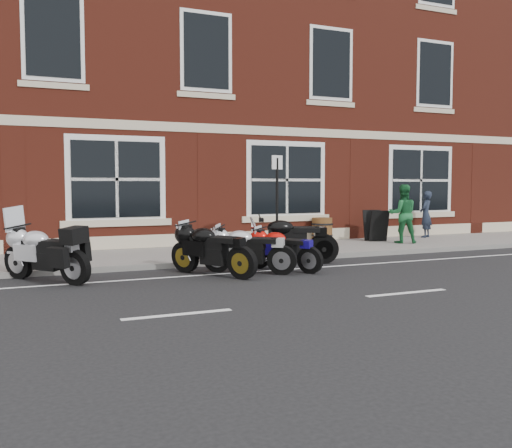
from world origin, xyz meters
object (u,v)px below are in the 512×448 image
object	(u,v)px
moto_naked_black	(287,238)
barrel_planter	(322,230)
a_board_sign	(376,226)
moto_sport_black	(212,248)
moto_touring_silver	(45,251)
moto_sport_silver	(248,249)
parking_sign	(277,197)
pedestrian_left	(426,214)
moto_sport_red	(283,249)
pedestrian_right	(403,214)

from	to	relation	value
moto_naked_black	barrel_planter	xyz separation A→B (m)	(2.77, 3.16, -0.11)
a_board_sign	moto_sport_black	bearing A→B (deg)	-138.28
moto_sport_black	moto_touring_silver	bearing A→B (deg)	138.83
moto_touring_silver	moto_naked_black	distance (m)	5.31
moto_sport_silver	parking_sign	distance (m)	2.77
moto_sport_silver	pedestrian_left	distance (m)	8.79
moto_naked_black	moto_touring_silver	bearing A→B (deg)	114.25
moto_sport_black	moto_sport_silver	world-z (taller)	moto_sport_black
moto_naked_black	barrel_planter	distance (m)	4.21
moto_sport_red	parking_sign	bearing A→B (deg)	34.87
moto_touring_silver	pedestrian_right	bearing A→B (deg)	-26.39
moto_sport_black	a_board_sign	world-z (taller)	a_board_sign
a_board_sign	parking_sign	size ratio (longest dim) A/B	0.39
moto_sport_silver	pedestrian_right	bearing A→B (deg)	-27.26
moto_touring_silver	barrel_planter	world-z (taller)	moto_touring_silver
moto_touring_silver	moto_naked_black	xyz separation A→B (m)	(5.30, 0.31, 0.01)
pedestrian_left	pedestrian_right	xyz separation A→B (m)	(-1.83, -1.15, 0.11)
moto_sport_black	a_board_sign	bearing A→B (deg)	-2.12
moto_touring_silver	barrel_planter	bearing A→B (deg)	-14.93
barrel_planter	moto_sport_black	bearing A→B (deg)	-140.49
moto_sport_black	barrel_planter	world-z (taller)	moto_sport_black
barrel_planter	a_board_sign	bearing A→B (deg)	-21.32
moto_sport_silver	a_board_sign	distance (m)	6.68
moto_sport_red	pedestrian_right	size ratio (longest dim) A/B	0.94
moto_sport_red	a_board_sign	bearing A→B (deg)	3.02
moto_touring_silver	moto_sport_silver	world-z (taller)	moto_touring_silver
barrel_planter	moto_touring_silver	bearing A→B (deg)	-156.70
moto_sport_silver	parking_sign	size ratio (longest dim) A/B	0.67
moto_touring_silver	a_board_sign	distance (m)	10.02
parking_sign	moto_sport_silver	bearing A→B (deg)	-146.36
moto_sport_red	moto_sport_black	bearing A→B (deg)	147.21
moto_sport_red	barrel_planter	xyz separation A→B (m)	(3.35, 4.08, 0.00)
moto_naked_black	a_board_sign	distance (m)	5.01
pedestrian_right	moto_touring_silver	bearing A→B (deg)	36.16
moto_sport_black	parking_sign	xyz separation A→B (m)	(2.41, 1.98, 0.97)
pedestrian_left	a_board_sign	bearing A→B (deg)	-23.19
moto_touring_silver	parking_sign	bearing A→B (deg)	-24.25
pedestrian_right	barrel_planter	distance (m)	2.41
moto_touring_silver	moto_sport_red	world-z (taller)	moto_touring_silver
moto_sport_black	moto_sport_silver	bearing A→B (deg)	-31.98
pedestrian_right	parking_sign	bearing A→B (deg)	33.44
moto_sport_black	barrel_planter	distance (m)	6.40
pedestrian_left	a_board_sign	xyz separation A→B (m)	(-2.20, -0.36, -0.28)
moto_sport_red	pedestrian_right	xyz separation A→B (m)	(5.25, 2.69, 0.50)
moto_sport_silver	pedestrian_right	world-z (taller)	pedestrian_right
moto_sport_silver	pedestrian_right	distance (m)	6.66
moto_sport_black	moto_naked_black	bearing A→B (deg)	-7.61
moto_sport_black	moto_naked_black	world-z (taller)	moto_naked_black
barrel_planter	moto_sport_silver	bearing A→B (deg)	-135.48
moto_touring_silver	moto_sport_black	distance (m)	3.19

